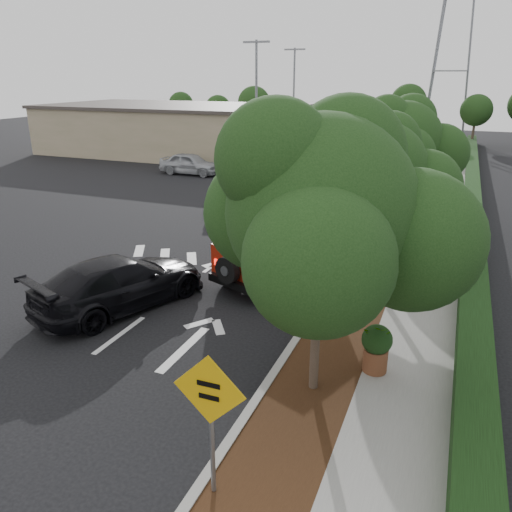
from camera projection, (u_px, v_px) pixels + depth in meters
The scene contains 19 objects.
ground at pixel (120, 335), 13.61m from camera, with size 120.00×120.00×0.00m, color black.
curb at pixel (368, 231), 22.41m from camera, with size 0.20×70.00×0.15m, color #9E9B93.
planting_strip at pixel (391, 233), 22.06m from camera, with size 1.80×70.00×0.12m, color black.
sidewalk at pixel (436, 238), 21.39m from camera, with size 2.00×70.00×0.12m, color gray.
hedge at pixel (472, 235), 20.78m from camera, with size 0.80×70.00×0.80m, color black.
commercial_building at pixel (175, 130), 44.69m from camera, with size 22.00×12.00×4.00m, color gray.
transmission_tower at pixel (442, 141), 53.27m from camera, with size 7.00×4.00×28.00m, color slate, non-canonical shape.
street_tree_near at pixel (313, 391), 11.20m from camera, with size 3.80×3.80×5.92m, color black, non-canonical shape.
street_tree_mid at pixel (369, 279), 17.30m from camera, with size 3.20×3.20×5.32m, color black, non-canonical shape.
street_tree_far at pixel (394, 229), 22.95m from camera, with size 3.40×3.40×5.62m, color black, non-canonical shape.
light_pole_a at pixel (256, 166), 38.54m from camera, with size 2.00×0.22×9.00m, color slate, non-canonical shape.
light_pole_b at pixel (292, 146), 49.33m from camera, with size 2.00×0.22×9.00m, color slate, non-canonical shape.
red_jeep at pixel (280, 246), 16.95m from camera, with size 3.35×4.76×2.33m.
silver_suv_ahead at pixel (265, 222), 21.70m from camera, with size 2.17×4.71×1.31m, color #AFB2B7.
black_suv_oncoming at pixel (121, 282), 15.04m from camera, with size 2.21×5.44×1.58m, color black.
silver_sedan_oncoming at pixel (238, 196), 25.99m from camera, with size 1.50×4.31×1.42m, color #B2B6BA.
parked_suv at pixel (190, 164), 35.19m from camera, with size 1.77×4.41×1.50m, color #A5A7AC.
speed_hump_sign at pixel (210, 407), 7.77m from camera, with size 1.23×0.11×2.61m.
terracotta_planter at pixel (377, 344), 11.52m from camera, with size 0.71×0.71×1.24m.
Camera 1 is at (7.97, -9.77, 6.70)m, focal length 35.00 mm.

